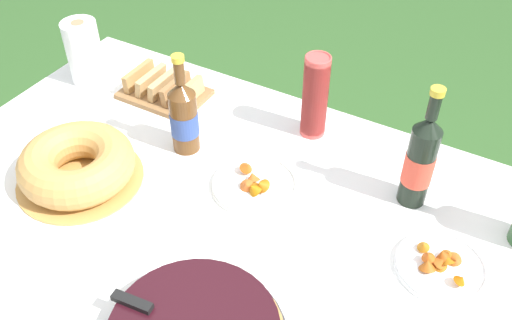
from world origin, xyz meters
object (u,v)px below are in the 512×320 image
(paper_towel_roll, at_px, (84,52))
(bread_board, at_px, (164,89))
(cup_stack, at_px, (315,97))
(snack_plate_near, at_px, (254,184))
(juice_bottle_red, at_px, (420,161))
(bundt_cake, at_px, (77,165))
(cider_bottle_amber, at_px, (184,116))
(snack_plate_left, at_px, (441,265))

(paper_towel_roll, distance_m, bread_board, 0.28)
(cup_stack, bearing_deg, snack_plate_near, -96.59)
(paper_towel_roll, bearing_deg, juice_bottle_red, -0.71)
(cup_stack, xyz_separation_m, juice_bottle_red, (0.34, -0.12, 0.00))
(bundt_cake, bearing_deg, bread_board, 94.80)
(juice_bottle_red, bearing_deg, cider_bottle_amber, -169.48)
(bundt_cake, xyz_separation_m, paper_towel_roll, (-0.31, 0.38, 0.05))
(cup_stack, height_order, cider_bottle_amber, cider_bottle_amber)
(bundt_cake, bearing_deg, snack_plate_left, 11.32)
(juice_bottle_red, height_order, snack_plate_left, juice_bottle_red)
(snack_plate_near, relative_size, bread_board, 0.87)
(juice_bottle_red, bearing_deg, snack_plate_near, -156.59)
(bundt_cake, relative_size, cider_bottle_amber, 1.11)
(paper_towel_roll, bearing_deg, snack_plate_left, -9.05)
(snack_plate_near, relative_size, snack_plate_left, 1.09)
(bread_board, bearing_deg, cider_bottle_amber, -39.97)
(bundt_cake, relative_size, snack_plate_left, 1.58)
(cup_stack, xyz_separation_m, paper_towel_roll, (-0.75, -0.11, -0.02))
(cider_bottle_amber, xyz_separation_m, bread_board, (-0.20, 0.17, -0.08))
(snack_plate_left, height_order, bread_board, bread_board)
(bundt_cake, distance_m, cup_stack, 0.66)
(snack_plate_left, bearing_deg, bread_board, 165.96)
(cup_stack, bearing_deg, bread_board, -172.17)
(snack_plate_near, height_order, bread_board, bread_board)
(bundt_cake, distance_m, paper_towel_roll, 0.49)
(juice_bottle_red, bearing_deg, snack_plate_left, -54.57)
(cider_bottle_amber, bearing_deg, snack_plate_left, -5.09)
(snack_plate_left, bearing_deg, paper_towel_roll, 170.95)
(juice_bottle_red, relative_size, paper_towel_roll, 1.65)
(cup_stack, distance_m, snack_plate_left, 0.57)
(bread_board, bearing_deg, paper_towel_roll, -170.98)
(bundt_cake, xyz_separation_m, snack_plate_left, (0.91, 0.18, -0.04))
(cider_bottle_amber, relative_size, snack_plate_left, 1.43)
(bundt_cake, xyz_separation_m, juice_bottle_red, (0.78, 0.36, 0.08))
(cup_stack, distance_m, cider_bottle_amber, 0.37)
(cup_stack, xyz_separation_m, bread_board, (-0.48, -0.07, -0.10))
(bundt_cake, bearing_deg, paper_towel_roll, 129.09)
(snack_plate_left, relative_size, bread_board, 0.80)
(cup_stack, distance_m, snack_plate_near, 0.31)
(snack_plate_left, xyz_separation_m, paper_towel_roll, (-1.22, 0.19, 0.09))
(cider_bottle_amber, bearing_deg, bundt_cake, -124.10)
(cider_bottle_amber, bearing_deg, juice_bottle_red, 10.52)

